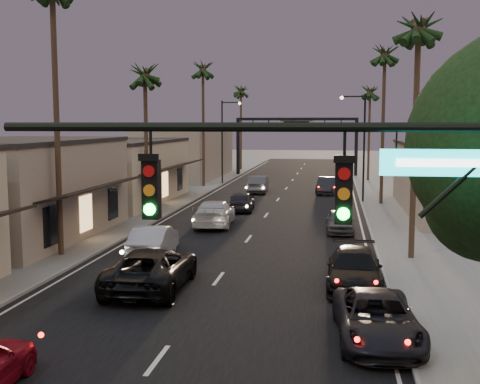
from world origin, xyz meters
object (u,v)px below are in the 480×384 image
(palm_lc, at_px, (145,69))
(oncoming_pickup, at_px, (152,269))
(palm_ld, at_px, (203,66))
(oncoming_silver, at_px, (154,241))
(arch, at_px, (296,132))
(streetlight_left, at_px, (225,135))
(palm_ra, at_px, (419,20))
(traffic_signal, at_px, (387,223))
(curbside_near, at_px, (377,318))
(palm_rb, at_px, (385,49))
(palm_far, at_px, (241,88))
(palm_rc, at_px, (370,88))
(streetlight_right, at_px, (361,139))
(curbside_black, at_px, (354,269))

(palm_lc, distance_m, oncoming_pickup, 22.20)
(palm_ld, xyz_separation_m, oncoming_silver, (4.60, -32.35, -11.61))
(oncoming_pickup, bearing_deg, palm_lc, -73.36)
(palm_ld, bearing_deg, arch, 60.17)
(arch, distance_m, streetlight_left, 13.85)
(oncoming_pickup, bearing_deg, palm_ra, -148.98)
(traffic_signal, xyz_separation_m, streetlight_left, (-12.61, 54.00, 0.25))
(oncoming_silver, height_order, curbside_near, oncoming_silver)
(palm_rb, distance_m, palm_far, 37.98)
(palm_rb, height_order, palm_rc, palm_rb)
(traffic_signal, relative_size, palm_ld, 0.60)
(palm_lc, height_order, palm_ld, palm_ld)
(streetlight_right, relative_size, palm_rc, 0.74)
(streetlight_left, distance_m, palm_ld, 7.88)
(curbside_near, bearing_deg, oncoming_pickup, 148.19)
(oncoming_silver, distance_m, curbside_black, 10.54)
(palm_lc, relative_size, palm_ra, 0.92)
(palm_lc, bearing_deg, streetlight_right, 30.11)
(palm_ld, bearing_deg, oncoming_silver, -81.90)
(palm_lc, bearing_deg, curbside_black, -50.73)
(streetlight_right, height_order, curbside_near, streetlight_right)
(traffic_signal, distance_m, palm_ld, 53.47)
(streetlight_left, distance_m, oncoming_pickup, 41.50)
(arch, bearing_deg, palm_ra, -79.41)
(curbside_near, bearing_deg, curbside_black, 90.80)
(palm_ra, height_order, curbside_near, palm_ra)
(palm_far, distance_m, curbside_black, 62.04)
(oncoming_silver, bearing_deg, curbside_near, 129.91)
(palm_far, bearing_deg, palm_rc, -39.64)
(palm_rc, xyz_separation_m, curbside_black, (-2.90, -45.49, -9.70))
(curbside_black, bearing_deg, palm_far, 104.18)
(palm_ld, bearing_deg, traffic_signal, -74.35)
(arch, bearing_deg, palm_lc, -104.20)
(palm_rc, height_order, oncoming_pickup, palm_rc)
(arch, bearing_deg, curbside_near, -83.85)
(streetlight_left, xyz_separation_m, curbside_black, (12.62, -39.49, -4.56))
(streetlight_right, height_order, palm_rb, palm_rb)
(streetlight_right, distance_m, oncoming_pickup, 29.83)
(streetlight_right, bearing_deg, oncoming_silver, -116.03)
(palm_ra, height_order, palm_far, same)
(arch, relative_size, streetlight_left, 1.69)
(curbside_near, bearing_deg, palm_rc, 83.39)
(arch, xyz_separation_m, oncoming_pickup, (-2.33, -53.00, -4.69))
(palm_far, relative_size, curbside_black, 2.48)
(traffic_signal, xyz_separation_m, palm_rc, (2.91, 60.00, 5.39))
(palm_ld, height_order, oncoming_silver, palm_ld)
(curbside_black, bearing_deg, oncoming_silver, 157.83)
(palm_ld, bearing_deg, palm_ra, -60.98)
(traffic_signal, relative_size, streetlight_left, 0.95)
(streetlight_left, xyz_separation_m, palm_rc, (15.52, 6.00, 5.14))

